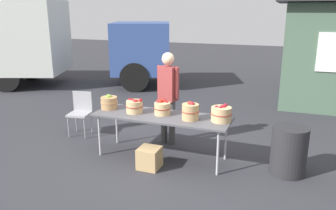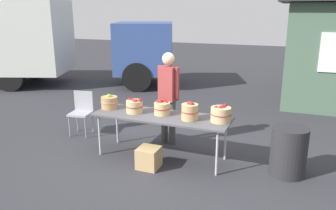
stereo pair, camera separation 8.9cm
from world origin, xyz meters
name	(u,v)px [view 2 (the right image)]	position (x,y,z in m)	size (l,w,h in m)	color
ground_plane	(162,157)	(0.00, 0.00, 0.00)	(40.00, 40.00, 0.00)	#2D2D33
market_table	(161,118)	(0.00, 0.00, 0.71)	(2.30, 0.76, 0.75)	#4C4C51
apple_basket_green_0	(109,102)	(-1.01, 0.04, 0.87)	(0.31, 0.31, 0.26)	#A87F51
apple_basket_red_0	(135,106)	(-0.48, -0.02, 0.87)	(0.30, 0.30, 0.26)	tan
apple_basket_red_1	(162,108)	(-0.01, 0.06, 0.87)	(0.29, 0.29, 0.26)	tan
apple_basket_red_2	(190,111)	(0.51, -0.04, 0.89)	(0.29, 0.29, 0.30)	tan
apple_basket_red_3	(221,114)	(0.99, 0.05, 0.87)	(0.34, 0.34, 0.27)	tan
vendor_adult	(168,91)	(-0.13, 0.65, 1.01)	(0.45, 0.29, 1.71)	#3F3F3F
box_truck	(35,40)	(-6.13, 3.88, 1.49)	(7.96, 4.73, 2.75)	silver
folding_chair	(82,109)	(-1.94, 0.49, 0.51)	(0.46, 0.46, 0.86)	#99999E
trash_barrel	(289,151)	(2.03, 0.14, 0.38)	(0.54, 0.54, 0.75)	#262628
produce_crate	(149,158)	(-0.03, -0.44, 0.17)	(0.34, 0.34, 0.34)	tan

